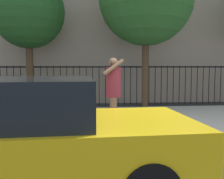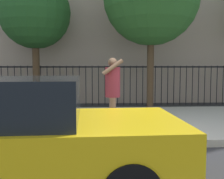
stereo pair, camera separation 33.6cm
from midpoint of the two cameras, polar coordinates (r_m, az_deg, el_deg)
ground_plane at (r=5.55m, az=8.53°, el=-11.90°), size 60.00×60.00×0.00m
sidewalk at (r=7.64m, az=5.29°, el=-6.62°), size 28.00×4.40×0.15m
iron_fence at (r=11.18m, az=2.68°, el=1.95°), size 12.03×0.04×1.60m
taxi_yellow at (r=3.70m, az=-17.56°, el=-9.41°), size 4.27×2.00×1.45m
pedestrian_on_phone at (r=6.30m, az=1.66°, el=0.30°), size 0.48×0.66×1.63m
street_tree_mid at (r=10.85m, az=-14.69°, el=14.88°), size 2.61×2.61×4.84m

